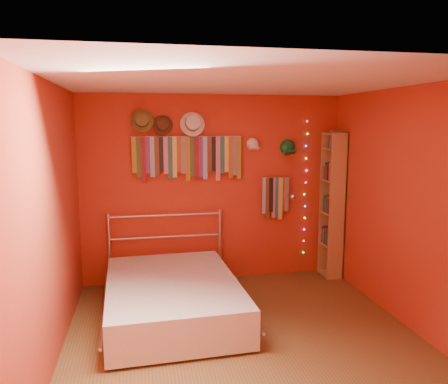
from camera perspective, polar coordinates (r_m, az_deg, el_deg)
ground at (r=4.61m, az=2.55°, el=-18.44°), size 3.50×3.50×0.00m
back_wall at (r=5.88m, az=-1.35°, el=0.41°), size 3.50×0.02×2.50m
right_wall at (r=4.90m, az=23.01°, el=-2.01°), size 0.02×3.50×2.50m
left_wall at (r=4.15m, az=-21.60°, el=-3.79°), size 0.02×3.50×2.50m
ceiling at (r=4.11m, az=2.80°, el=14.24°), size 3.50×3.50×0.02m
tie_rack at (r=5.71m, az=-4.69°, el=4.73°), size 1.45×0.03×0.60m
small_tie_rack at (r=6.03m, az=6.75°, el=-0.52°), size 0.40×0.03×0.59m
fedora_olive at (r=5.63m, az=-10.67°, el=9.20°), size 0.29×0.16×0.29m
fedora_brown at (r=5.65m, az=-8.00°, el=8.70°), size 0.26×0.14×0.26m
fedora_white at (r=5.67m, az=-4.10°, el=8.92°), size 0.32×0.17×0.31m
cap_white at (r=5.88m, az=3.77°, el=6.21°), size 0.17×0.22×0.17m
cap_green at (r=6.02m, az=8.30°, el=5.77°), size 0.19×0.24×0.19m
fairy_lights at (r=6.19m, az=10.58°, el=0.46°), size 0.05×0.02×1.87m
reading_lamp at (r=5.90m, az=8.84°, el=-0.57°), size 0.08×0.33×0.10m
bookshelf at (r=6.20m, az=14.29°, el=-1.59°), size 0.25×0.34×2.00m
bed at (r=4.98m, az=-6.78°, el=-13.44°), size 1.57×2.07×0.99m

